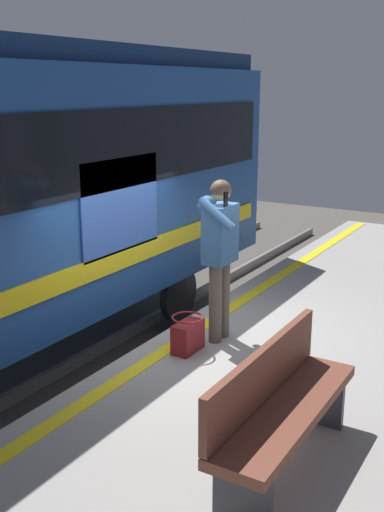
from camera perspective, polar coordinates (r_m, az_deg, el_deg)
name	(u,v)px	position (r m, az deg, el deg)	size (l,w,h in m)	color
ground_plane	(169,400)	(7.42, -2.16, -13.21)	(24.71, 24.71, 0.00)	#4C4742
platform	(362,417)	(6.41, 15.54, -14.24)	(13.60, 4.52, 0.90)	gray
safety_line	(191,334)	(6.89, -0.12, -7.26)	(13.33, 0.16, 0.01)	yellow
track_rail_near	(71,364)	(8.23, -11.20, -9.86)	(17.68, 0.08, 0.16)	slate
passenger	(219,247)	(6.45, 2.58, 0.83)	(0.57, 0.55, 1.75)	brown
handbag	(188,335)	(6.41, -0.39, -7.38)	(0.37, 0.34, 0.38)	maroon
bench	(279,403)	(4.52, 8.13, -13.38)	(1.76, 0.44, 0.90)	brown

